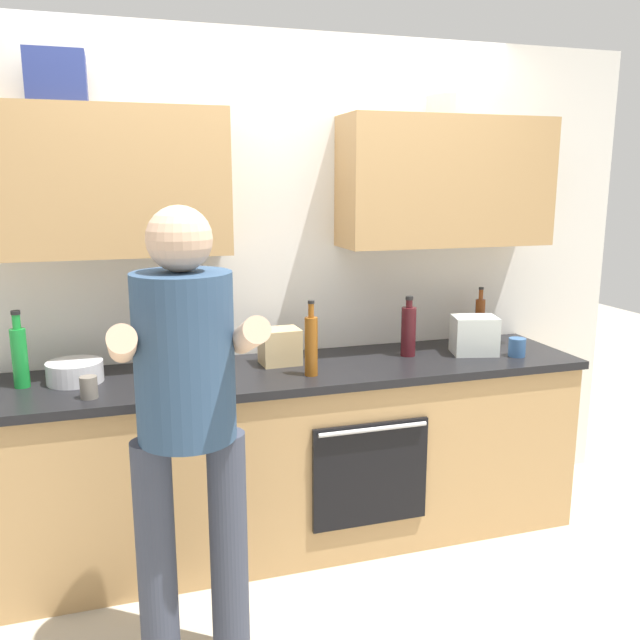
# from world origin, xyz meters

# --- Properties ---
(ground_plane) EXTENTS (12.00, 12.00, 0.00)m
(ground_plane) POSITION_xyz_m (0.00, 0.00, 0.00)
(ground_plane) COLOR #B2A893
(back_wall_unit) EXTENTS (4.00, 0.38, 2.50)m
(back_wall_unit) POSITION_xyz_m (-0.00, 0.28, 1.49)
(back_wall_unit) COLOR silver
(back_wall_unit) RESTS_ON ground
(counter) EXTENTS (2.84, 0.67, 0.90)m
(counter) POSITION_xyz_m (0.00, -0.00, 0.45)
(counter) COLOR tan
(counter) RESTS_ON ground
(person_standing) EXTENTS (0.49, 0.45, 1.70)m
(person_standing) POSITION_xyz_m (-0.60, -0.75, 1.01)
(person_standing) COLOR #383D4C
(person_standing) RESTS_ON ground
(bottle_water) EXTENTS (0.07, 0.07, 0.29)m
(bottle_water) POSITION_xyz_m (-0.59, -0.19, 1.01)
(bottle_water) COLOR silver
(bottle_water) RESTS_ON counter
(bottle_wine) EXTENTS (0.08, 0.08, 0.31)m
(bottle_wine) POSITION_xyz_m (0.60, 0.05, 1.03)
(bottle_wine) COLOR #471419
(bottle_wine) RESTS_ON counter
(bottle_syrup) EXTENTS (0.06, 0.06, 0.35)m
(bottle_syrup) POSITION_xyz_m (0.03, -0.14, 1.05)
(bottle_syrup) COLOR #8C4C14
(bottle_syrup) RESTS_ON counter
(bottle_soda) EXTENTS (0.07, 0.07, 0.34)m
(bottle_soda) POSITION_xyz_m (-1.23, 0.06, 1.04)
(bottle_soda) COLOR #198C33
(bottle_soda) RESTS_ON counter
(bottle_vinegar) EXTENTS (0.05, 0.05, 0.31)m
(bottle_vinegar) POSITION_xyz_m (1.09, 0.19, 1.03)
(bottle_vinegar) COLOR brown
(bottle_vinegar) RESTS_ON counter
(cup_stoneware) EXTENTS (0.07, 0.07, 0.09)m
(cup_stoneware) POSITION_xyz_m (-0.94, -0.18, 0.95)
(cup_stoneware) COLOR slate
(cup_stoneware) RESTS_ON counter
(cup_tea) EXTENTS (0.09, 0.09, 0.09)m
(cup_tea) POSITION_xyz_m (1.13, -0.13, 0.95)
(cup_tea) COLOR #33598C
(cup_tea) RESTS_ON counter
(mixing_bowl) EXTENTS (0.25, 0.25, 0.09)m
(mixing_bowl) POSITION_xyz_m (-1.01, 0.07, 0.95)
(mixing_bowl) COLOR silver
(mixing_bowl) RESTS_ON counter
(knife_block) EXTENTS (0.10, 0.14, 0.28)m
(knife_block) POSITION_xyz_m (-0.53, 0.01, 1.01)
(knife_block) COLOR brown
(knife_block) RESTS_ON counter
(grocery_bag_bread) EXTENTS (0.20, 0.16, 0.18)m
(grocery_bag_bread) POSITION_xyz_m (-0.06, 0.09, 0.99)
(grocery_bag_bread) COLOR tan
(grocery_bag_bread) RESTS_ON counter
(grocery_bag_produce) EXTENTS (0.26, 0.22, 0.20)m
(grocery_bag_produce) POSITION_xyz_m (0.95, -0.01, 1.00)
(grocery_bag_produce) COLOR silver
(grocery_bag_produce) RESTS_ON counter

